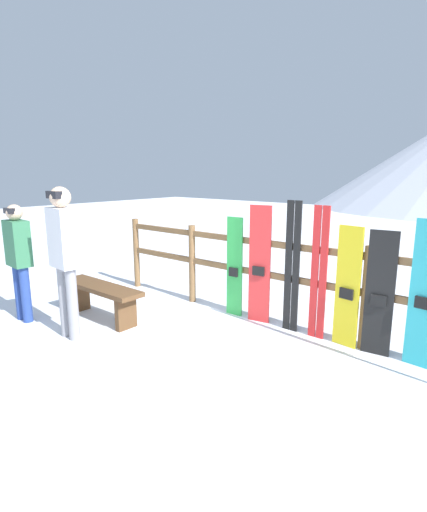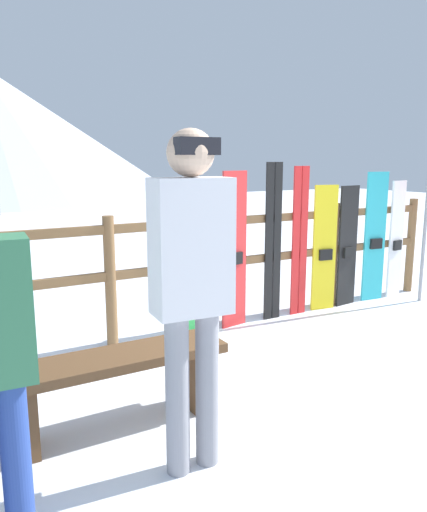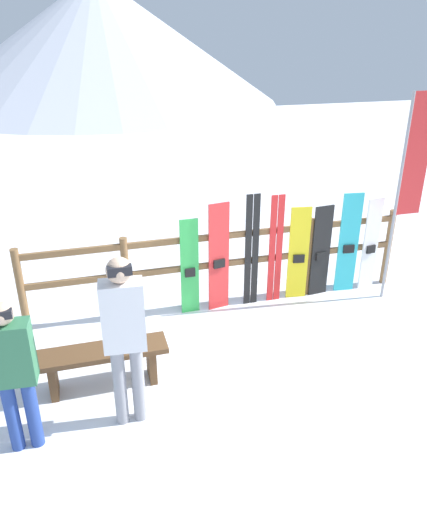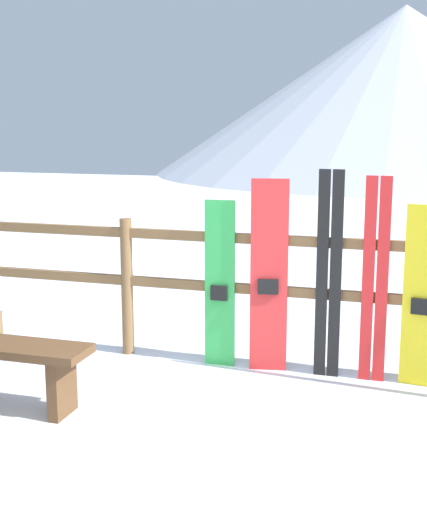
# 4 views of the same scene
# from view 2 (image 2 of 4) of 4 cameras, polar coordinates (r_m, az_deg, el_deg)

# --- Properties ---
(ground_plane) EXTENTS (40.00, 40.00, 0.00)m
(ground_plane) POSITION_cam_2_polar(r_m,az_deg,el_deg) (3.96, 16.39, -14.22)
(ground_plane) COLOR white
(fence) EXTENTS (5.34, 0.10, 1.18)m
(fence) POSITION_cam_2_polar(r_m,az_deg,el_deg) (5.01, 2.60, -0.04)
(fence) COLOR brown
(fence) RESTS_ON ground
(bench) EXTENTS (1.41, 0.36, 0.48)m
(bench) POSITION_cam_2_polar(r_m,az_deg,el_deg) (3.21, -11.15, -13.07)
(bench) COLOR brown
(bench) RESTS_ON ground
(person_white) EXTENTS (0.41, 0.25, 1.80)m
(person_white) POSITION_cam_2_polar(r_m,az_deg,el_deg) (2.54, -2.52, -2.24)
(person_white) COLOR gray
(person_white) RESTS_ON ground
(snowboard_green) EXTENTS (0.25, 0.06, 1.37)m
(snowboard_green) POSITION_cam_2_polar(r_m,az_deg,el_deg) (4.74, -1.76, -0.91)
(snowboard_green) COLOR green
(snowboard_green) RESTS_ON ground
(snowboard_red) EXTENTS (0.30, 0.09, 1.55)m
(snowboard_red) POSITION_cam_2_polar(r_m,az_deg,el_deg) (4.92, 2.41, 0.60)
(snowboard_red) COLOR red
(snowboard_red) RESTS_ON ground
(ski_pair_black) EXTENTS (0.20, 0.02, 1.64)m
(ski_pair_black) POSITION_cam_2_polar(r_m,az_deg,el_deg) (5.18, 6.81, 1.55)
(ski_pair_black) COLOR black
(ski_pair_black) RESTS_ON ground
(ski_pair_red) EXTENTS (0.20, 0.02, 1.59)m
(ski_pair_red) POSITION_cam_2_polar(r_m,az_deg,el_deg) (5.40, 9.81, 1.63)
(ski_pair_red) COLOR red
(ski_pair_red) RESTS_ON ground
(snowboard_yellow) EXTENTS (0.29, 0.09, 1.39)m
(snowboard_yellow) POSITION_cam_2_polar(r_m,az_deg,el_deg) (5.65, 12.56, 0.83)
(snowboard_yellow) COLOR yellow
(snowboard_yellow) RESTS_ON ground
(snowboard_black_stripe) EXTENTS (0.30, 0.08, 1.37)m
(snowboard_black_stripe) POSITION_cam_2_polar(r_m,az_deg,el_deg) (5.89, 15.08, 1.04)
(snowboard_black_stripe) COLOR black
(snowboard_black_stripe) RESTS_ON ground
(snowboard_cyan) EXTENTS (0.30, 0.08, 1.52)m
(snowboard_cyan) POSITION_cam_2_polar(r_m,az_deg,el_deg) (6.19, 17.95, 2.04)
(snowboard_cyan) COLOR #2DBFCC
(snowboard_cyan) RESTS_ON ground
(snowboard_white) EXTENTS (0.26, 0.08, 1.41)m
(snowboard_white) POSITION_cam_2_polar(r_m,az_deg,el_deg) (6.47, 20.14, 1.79)
(snowboard_white) COLOR white
(snowboard_white) RESTS_ON ground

